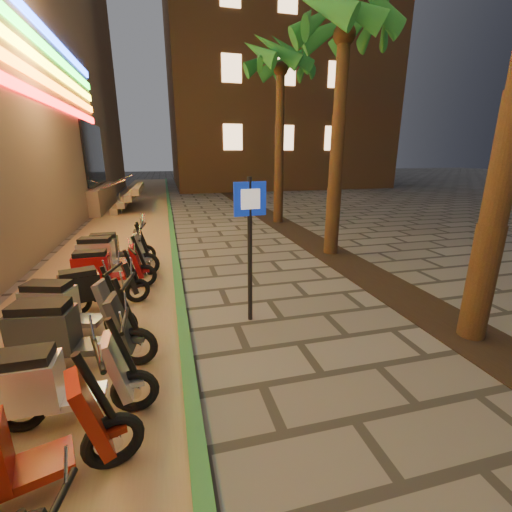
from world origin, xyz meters
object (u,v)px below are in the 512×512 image
object	(u,v)px
pedestrian_sign	(250,231)
scooter_9	(95,287)
scooter_6	(51,384)
scooter_8	(67,307)
scooter_10	(105,268)
scooter_12	(115,247)
scooter_11	(109,255)
scooter_7	(67,332)

from	to	relation	value
pedestrian_sign	scooter_9	distance (m)	3.11
scooter_6	scooter_8	size ratio (longest dim) A/B	0.98
scooter_6	scooter_10	distance (m)	3.99
scooter_8	pedestrian_sign	bearing A→B (deg)	15.08
scooter_6	scooter_9	world-z (taller)	scooter_6
pedestrian_sign	scooter_12	world-z (taller)	pedestrian_sign
scooter_8	scooter_10	size ratio (longest dim) A/B	1.04
pedestrian_sign	scooter_9	bearing A→B (deg)	151.60
scooter_10	scooter_11	size ratio (longest dim) A/B	0.91
scooter_7	scooter_11	world-z (taller)	scooter_7
pedestrian_sign	scooter_10	size ratio (longest dim) A/B	1.50
scooter_7	scooter_10	world-z (taller)	scooter_7
scooter_6	pedestrian_sign	bearing A→B (deg)	35.14
scooter_7	pedestrian_sign	bearing A→B (deg)	25.10
scooter_6	scooter_7	distance (m)	1.07
scooter_11	scooter_12	xyz separation A→B (m)	(0.01, 0.91, -0.06)
scooter_7	scooter_8	distance (m)	0.94
pedestrian_sign	scooter_12	distance (m)	4.87
pedestrian_sign	scooter_10	bearing A→B (deg)	134.90
scooter_7	scooter_9	world-z (taller)	scooter_7
scooter_9	scooter_10	xyz separation A→B (m)	(0.03, 1.04, 0.03)
pedestrian_sign	scooter_6	distance (m)	3.40
pedestrian_sign	scooter_8	world-z (taller)	pedestrian_sign
scooter_6	scooter_12	bearing A→B (deg)	90.28
scooter_8	scooter_12	size ratio (longest dim) A/B	1.07
pedestrian_sign	scooter_12	size ratio (longest dim) A/B	1.54
scooter_12	scooter_8	bearing A→B (deg)	-94.95
scooter_6	scooter_12	world-z (taller)	scooter_6
pedestrian_sign	scooter_8	distance (m)	3.12
scooter_9	scooter_6	bearing A→B (deg)	-105.65
scooter_9	scooter_7	bearing A→B (deg)	-107.72
scooter_7	scooter_11	distance (m)	3.79
scooter_9	scooter_11	distance (m)	1.92
scooter_9	scooter_12	distance (m)	2.83
scooter_7	scooter_12	xyz separation A→B (m)	(0.01, 4.70, -0.07)
scooter_7	scooter_12	world-z (taller)	scooter_7
pedestrian_sign	scooter_9	xyz separation A→B (m)	(-2.70, 1.07, -1.13)
scooter_8	scooter_10	world-z (taller)	scooter_8
scooter_6	scooter_10	world-z (taller)	scooter_6
scooter_7	scooter_12	size ratio (longest dim) A/B	1.15
scooter_7	scooter_8	bearing A→B (deg)	111.69
pedestrian_sign	scooter_6	bearing A→B (deg)	-151.10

